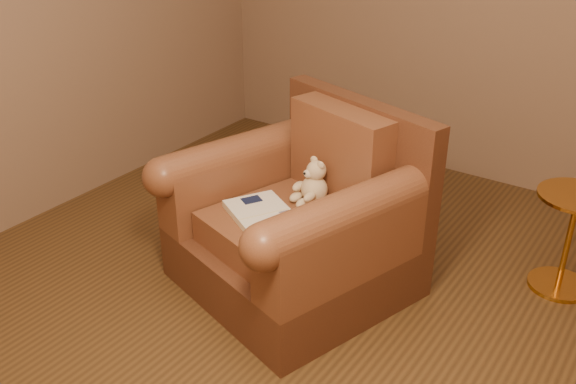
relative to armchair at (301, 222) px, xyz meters
The scene contains 5 objects.
floor 0.54m from the armchair, 42.99° to the right, with size 4.00×4.00×0.00m, color #53381C.
armchair is the anchor object (origin of this frame).
teddy_bear 0.19m from the armchair, 83.27° to the left, with size 0.17×0.19×0.23m.
guidebook 0.23m from the armchair, 108.90° to the right, with size 0.50×0.44×0.04m.
side_table 1.30m from the armchair, 32.23° to the left, with size 0.37×0.37×0.52m.
Camera 1 is at (1.18, -1.98, 1.89)m, focal length 40.00 mm.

